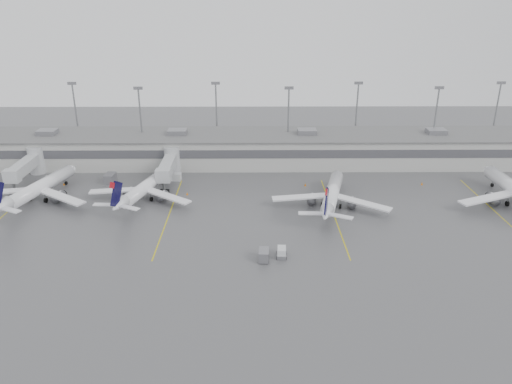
{
  "coord_description": "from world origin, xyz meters",
  "views": [
    {
      "loc": [
        0.27,
        -72.71,
        44.12
      ],
      "look_at": [
        0.97,
        24.0,
        5.0
      ],
      "focal_mm": 35.0,
      "sensor_mm": 36.0,
      "label": 1
    }
  ],
  "objects_px": {
    "jet_mid_left": "(144,188)",
    "baggage_tug": "(282,253)",
    "jet_far_left": "(37,188)",
    "jet_mid_right": "(332,194)"
  },
  "relations": [
    {
      "from": "jet_far_left",
      "to": "jet_mid_left",
      "type": "xyz_separation_m",
      "value": [
        23.68,
        0.58,
        -0.24
      ]
    },
    {
      "from": "jet_far_left",
      "to": "jet_mid_left",
      "type": "distance_m",
      "value": 23.69
    },
    {
      "from": "jet_mid_left",
      "to": "jet_mid_right",
      "type": "distance_m",
      "value": 42.12
    },
    {
      "from": "jet_mid_left",
      "to": "jet_mid_right",
      "type": "relative_size",
      "value": 0.95
    },
    {
      "from": "jet_mid_right",
      "to": "baggage_tug",
      "type": "bearing_deg",
      "value": -104.33
    },
    {
      "from": "jet_mid_left",
      "to": "baggage_tug",
      "type": "xyz_separation_m",
      "value": [
        29.73,
        -26.49,
        -2.11
      ]
    },
    {
      "from": "jet_far_left",
      "to": "jet_mid_left",
      "type": "height_order",
      "value": "jet_far_left"
    },
    {
      "from": "jet_far_left",
      "to": "baggage_tug",
      "type": "height_order",
      "value": "jet_far_left"
    },
    {
      "from": "jet_far_left",
      "to": "jet_mid_right",
      "type": "distance_m",
      "value": 65.68
    },
    {
      "from": "jet_mid_left",
      "to": "baggage_tug",
      "type": "distance_m",
      "value": 39.87
    }
  ]
}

